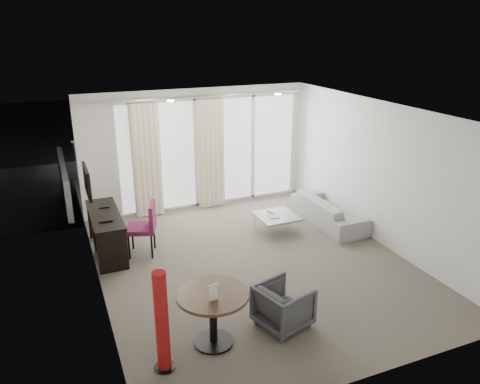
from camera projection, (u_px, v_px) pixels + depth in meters
name	position (u px, v px, depth m)	size (l,w,h in m)	color
floor	(254.00, 263.00, 7.99)	(5.00, 6.00, 0.00)	#595246
ceiling	(255.00, 112.00, 7.10)	(5.00, 6.00, 0.00)	white
wall_left	(94.00, 215.00, 6.64)	(0.00, 6.00, 2.60)	silver
wall_right	(380.00, 174.00, 8.45)	(0.00, 6.00, 2.60)	silver
wall_front	(371.00, 281.00, 4.94)	(5.00, 0.00, 2.60)	silver
window_panel	(211.00, 152.00, 10.28)	(4.00, 0.02, 2.38)	white
window_frame	(211.00, 152.00, 10.27)	(4.10, 0.06, 2.44)	white
curtain_left	(147.00, 161.00, 9.61)	(0.60, 0.20, 2.38)	beige
curtain_right	(211.00, 154.00, 10.12)	(0.60, 0.20, 2.38)	beige
curtain_track	(198.00, 96.00, 9.60)	(4.80, 0.04, 0.04)	#B2B2B7
downlight_a	(171.00, 101.00, 8.17)	(0.12, 0.12, 0.02)	#FFE0B2
downlight_b	(278.00, 94.00, 8.93)	(0.12, 0.12, 0.02)	#FFE0B2
desk	(107.00, 233.00, 8.25)	(0.50, 1.60, 0.75)	black
tv	(87.00, 181.00, 7.90)	(0.05, 0.80, 0.50)	black
desk_chair	(141.00, 229.00, 8.18)	(0.52, 0.49, 0.95)	maroon
round_table	(213.00, 318.00, 5.89)	(0.91, 0.91, 0.73)	#432D19
menu_card	(213.00, 301.00, 5.63)	(0.12, 0.02, 0.22)	white
red_lamp	(162.00, 322.00, 5.35)	(0.26, 0.26, 1.29)	maroon
tub_armchair	(283.00, 306.00, 6.27)	(0.64, 0.66, 0.60)	#3A393C
coffee_table	(276.00, 223.00, 9.17)	(0.76, 0.76, 0.34)	gray
remote	(271.00, 213.00, 9.19)	(0.04, 0.14, 0.02)	black
magazine	(273.00, 215.00, 9.07)	(0.21, 0.27, 0.02)	gray
sofa	(329.00, 211.00, 9.50)	(1.88, 0.73, 0.55)	gray
terrace_slab	(192.00, 185.00, 12.02)	(5.60, 3.00, 0.12)	#4D4D50
rattan_chair_a	(200.00, 165.00, 11.98)	(0.62, 0.62, 0.91)	#492E1A
rattan_chair_b	(247.00, 154.00, 13.02)	(0.61, 0.61, 0.89)	#492E1A
rattan_table	(241.00, 170.00, 12.13)	(0.55, 0.55, 0.55)	#492E1A
balustrade	(176.00, 151.00, 13.09)	(5.50, 0.06, 1.05)	#B2B2B7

